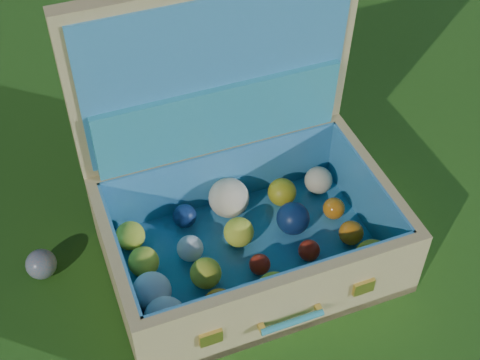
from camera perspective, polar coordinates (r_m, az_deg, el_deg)
The scene contains 3 objects.
ground at distance 1.69m, azimuth 5.02°, elevation -0.78°, with size 60.00×60.00×0.00m, color #215114.
stray_ball at distance 1.55m, azimuth -16.60°, elevation -6.90°, with size 0.07×0.07×0.07m, color teal.
suitcase at distance 1.45m, azimuth -0.21°, elevation -0.96°, with size 0.65×0.50×0.60m.
Camera 1 is at (-0.47, -1.08, 1.21)m, focal length 50.00 mm.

